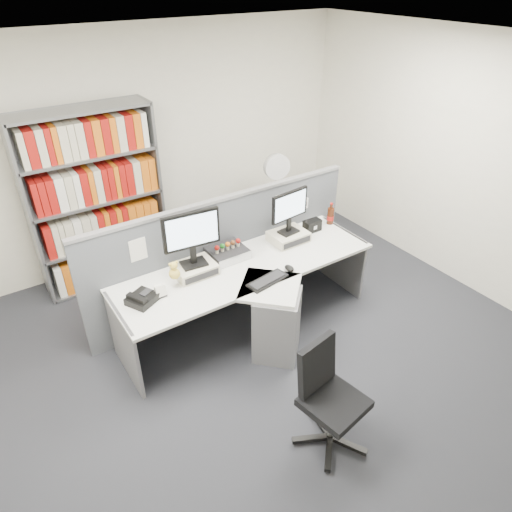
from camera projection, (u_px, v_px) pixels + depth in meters
ground at (295, 371)px, 4.29m from camera, size 5.50×5.50×0.00m
room_shell at (306, 194)px, 3.33m from camera, size 5.04×5.54×2.72m
partition at (224, 252)px, 4.82m from camera, size 3.00×0.08×1.27m
desk at (259, 299)px, 4.46m from camera, size 2.60×1.20×0.72m
monitor_riser_left at (195, 269)px, 4.34m from camera, size 0.38×0.31×0.10m
monitor_riser_right at (288, 236)px, 4.85m from camera, size 0.38×0.31×0.10m
monitor_left at (192, 234)px, 4.14m from camera, size 0.53×0.19×0.54m
monitor_right at (290, 208)px, 4.68m from camera, size 0.45×0.17×0.46m
desktop_pc at (227, 253)px, 4.58m from camera, size 0.36×0.32×0.10m
figurines at (228, 245)px, 4.52m from camera, size 0.29×0.05×0.09m
keyboard at (268, 280)px, 4.25m from camera, size 0.42×0.21×0.03m
mouse at (289, 268)px, 4.40m from camera, size 0.07×0.12×0.04m
desk_phone at (142, 299)px, 3.98m from camera, size 0.31×0.30×0.10m
desk_calendar at (160, 292)px, 4.04m from camera, size 0.10×0.08×0.12m
plush_toy at (174, 271)px, 4.08m from camera, size 0.10×0.10×0.17m
speaker at (312, 226)px, 5.02m from camera, size 0.19×0.11×0.13m
cola_bottle at (330, 216)px, 5.15m from camera, size 0.08×0.08×0.25m
shelving_unit at (96, 203)px, 5.06m from camera, size 1.41×0.40×2.00m
filing_cabinet at (275, 220)px, 6.06m from camera, size 0.45×0.61×0.70m
desk_fan at (277, 170)px, 5.69m from camera, size 0.32×0.19×0.55m
office_chair at (327, 394)px, 3.46m from camera, size 0.58×0.58×0.88m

